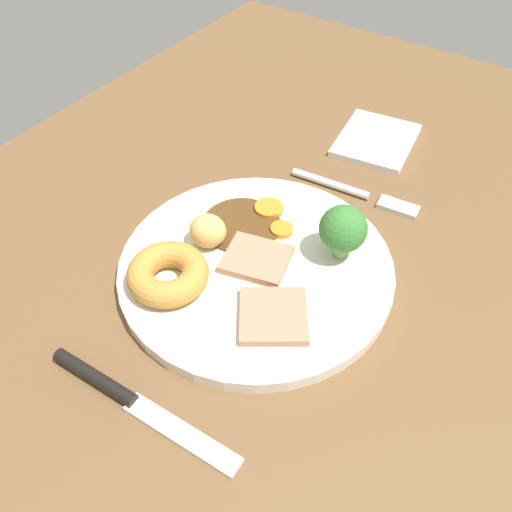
{
  "coord_description": "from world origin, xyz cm",
  "views": [
    {
      "loc": [
        26.92,
        17.26,
        43.43
      ],
      "look_at": [
        -2.91,
        -2.68,
        6.0
      ],
      "focal_mm": 37.75,
      "sensor_mm": 36.0,
      "label": 1
    }
  ],
  "objects_px": {
    "broccoli_floret": "(343,229)",
    "folded_napkin": "(376,140)",
    "fork": "(358,193)",
    "meat_slice_under": "(256,259)",
    "carrot_coin_front": "(282,230)",
    "carrot_coin_back": "(269,209)",
    "knife": "(125,397)",
    "roast_potato_left": "(208,231)",
    "yorkshire_pudding": "(168,274)",
    "dinner_plate": "(256,268)",
    "meat_slice_main": "(273,316)"
  },
  "relations": [
    {
      "from": "meat_slice_under",
      "to": "roast_potato_left",
      "type": "distance_m",
      "value": 0.06
    },
    {
      "from": "meat_slice_under",
      "to": "folded_napkin",
      "type": "xyz_separation_m",
      "value": [
        -0.27,
        0.0,
        -0.01
      ]
    },
    {
      "from": "fork",
      "to": "carrot_coin_back",
      "type": "bearing_deg",
      "value": -128.51
    },
    {
      "from": "carrot_coin_back",
      "to": "roast_potato_left",
      "type": "bearing_deg",
      "value": -17.42
    },
    {
      "from": "yorkshire_pudding",
      "to": "roast_potato_left",
      "type": "xyz_separation_m",
      "value": [
        -0.06,
        -0.0,
        0.0
      ]
    },
    {
      "from": "carrot_coin_back",
      "to": "broccoli_floret",
      "type": "xyz_separation_m",
      "value": [
        0.02,
        0.09,
        0.03
      ]
    },
    {
      "from": "carrot_coin_front",
      "to": "broccoli_floret",
      "type": "relative_size",
      "value": 0.4
    },
    {
      "from": "carrot_coin_back",
      "to": "knife",
      "type": "height_order",
      "value": "carrot_coin_back"
    },
    {
      "from": "broccoli_floret",
      "to": "folded_napkin",
      "type": "height_order",
      "value": "broccoli_floret"
    },
    {
      "from": "meat_slice_main",
      "to": "carrot_coin_front",
      "type": "bearing_deg",
      "value": -151.88
    },
    {
      "from": "meat_slice_main",
      "to": "meat_slice_under",
      "type": "xyz_separation_m",
      "value": [
        -0.05,
        -0.05,
        0.0
      ]
    },
    {
      "from": "carrot_coin_front",
      "to": "folded_napkin",
      "type": "distance_m",
      "value": 0.22
    },
    {
      "from": "meat_slice_under",
      "to": "folded_napkin",
      "type": "relative_size",
      "value": 0.56
    },
    {
      "from": "dinner_plate",
      "to": "meat_slice_under",
      "type": "distance_m",
      "value": 0.01
    },
    {
      "from": "meat_slice_main",
      "to": "meat_slice_under",
      "type": "distance_m",
      "value": 0.07
    },
    {
      "from": "carrot_coin_front",
      "to": "broccoli_floret",
      "type": "xyz_separation_m",
      "value": [
        -0.0,
        0.07,
        0.03
      ]
    },
    {
      "from": "knife",
      "to": "meat_slice_main",
      "type": "bearing_deg",
      "value": 62.64
    },
    {
      "from": "roast_potato_left",
      "to": "folded_napkin",
      "type": "bearing_deg",
      "value": 168.14
    },
    {
      "from": "yorkshire_pudding",
      "to": "carrot_coin_back",
      "type": "height_order",
      "value": "yorkshire_pudding"
    },
    {
      "from": "dinner_plate",
      "to": "carrot_coin_back",
      "type": "relative_size",
      "value": 8.81
    },
    {
      "from": "meat_slice_under",
      "to": "carrot_coin_back",
      "type": "relative_size",
      "value": 2.01
    },
    {
      "from": "meat_slice_under",
      "to": "carrot_coin_back",
      "type": "height_order",
      "value": "meat_slice_under"
    },
    {
      "from": "knife",
      "to": "folded_napkin",
      "type": "distance_m",
      "value": 0.45
    },
    {
      "from": "carrot_coin_front",
      "to": "folded_napkin",
      "type": "xyz_separation_m",
      "value": [
        -0.22,
        0.01,
        -0.01
      ]
    },
    {
      "from": "meat_slice_under",
      "to": "knife",
      "type": "relative_size",
      "value": 0.33
    },
    {
      "from": "dinner_plate",
      "to": "meat_slice_main",
      "type": "relative_size",
      "value": 4.44
    },
    {
      "from": "dinner_plate",
      "to": "fork",
      "type": "height_order",
      "value": "dinner_plate"
    },
    {
      "from": "carrot_coin_back",
      "to": "yorkshire_pudding",
      "type": "bearing_deg",
      "value": -9.24
    },
    {
      "from": "broccoli_floret",
      "to": "folded_napkin",
      "type": "xyz_separation_m",
      "value": [
        -0.22,
        -0.06,
        -0.04
      ]
    },
    {
      "from": "carrot_coin_front",
      "to": "carrot_coin_back",
      "type": "relative_size",
      "value": 0.76
    },
    {
      "from": "meat_slice_under",
      "to": "roast_potato_left",
      "type": "relative_size",
      "value": 1.67
    },
    {
      "from": "knife",
      "to": "carrot_coin_front",
      "type": "bearing_deg",
      "value": 86.17
    },
    {
      "from": "folded_napkin",
      "to": "fork",
      "type": "bearing_deg",
      "value": 14.15
    },
    {
      "from": "roast_potato_left",
      "to": "carrot_coin_back",
      "type": "relative_size",
      "value": 1.21
    },
    {
      "from": "broccoli_floret",
      "to": "carrot_coin_front",
      "type": "bearing_deg",
      "value": -87.04
    },
    {
      "from": "fork",
      "to": "dinner_plate",
      "type": "bearing_deg",
      "value": -105.29
    },
    {
      "from": "broccoli_floret",
      "to": "meat_slice_under",
      "type": "bearing_deg",
      "value": -49.54
    },
    {
      "from": "dinner_plate",
      "to": "folded_napkin",
      "type": "bearing_deg",
      "value": 179.34
    },
    {
      "from": "dinner_plate",
      "to": "carrot_coin_front",
      "type": "xyz_separation_m",
      "value": [
        -0.05,
        -0.0,
        0.01
      ]
    },
    {
      "from": "yorkshire_pudding",
      "to": "knife",
      "type": "xyz_separation_m",
      "value": [
        0.11,
        0.04,
        -0.02
      ]
    },
    {
      "from": "meat_slice_main",
      "to": "fork",
      "type": "bearing_deg",
      "value": -174.63
    },
    {
      "from": "dinner_plate",
      "to": "carrot_coin_front",
      "type": "distance_m",
      "value": 0.05
    },
    {
      "from": "meat_slice_under",
      "to": "carrot_coin_back",
      "type": "distance_m",
      "value": 0.08
    },
    {
      "from": "roast_potato_left",
      "to": "knife",
      "type": "bearing_deg",
      "value": 14.51
    },
    {
      "from": "meat_slice_main",
      "to": "knife",
      "type": "height_order",
      "value": "meat_slice_main"
    },
    {
      "from": "fork",
      "to": "roast_potato_left",
      "type": "bearing_deg",
      "value": -121.73
    },
    {
      "from": "broccoli_floret",
      "to": "fork",
      "type": "relative_size",
      "value": 0.38
    },
    {
      "from": "roast_potato_left",
      "to": "broccoli_floret",
      "type": "bearing_deg",
      "value": 116.68
    },
    {
      "from": "meat_slice_under",
      "to": "carrot_coin_front",
      "type": "height_order",
      "value": "meat_slice_under"
    },
    {
      "from": "fork",
      "to": "meat_slice_under",
      "type": "bearing_deg",
      "value": -105.54
    }
  ]
}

